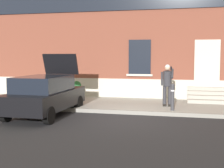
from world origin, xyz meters
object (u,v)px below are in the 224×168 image
(person_on_phone, at_px, (167,83))
(planter_cream, at_px, (77,89))
(hatchback_car_black, at_px, (45,94))
(planter_terracotta, at_px, (28,87))
(bollard_near_person, at_px, (173,96))

(person_on_phone, height_order, planter_cream, person_on_phone)
(hatchback_car_black, height_order, planter_terracotta, hatchback_car_black)
(planter_terracotta, xyz_separation_m, planter_cream, (2.76, -0.16, 0.00))
(planter_terracotta, bearing_deg, bollard_near_person, -19.22)
(bollard_near_person, relative_size, person_on_phone, 0.60)
(bollard_near_person, distance_m, planter_terracotta, 7.99)
(person_on_phone, bearing_deg, hatchback_car_black, -164.49)
(hatchback_car_black, relative_size, planter_terracotta, 4.74)
(person_on_phone, xyz_separation_m, planter_terracotta, (-7.29, 1.73, -0.55))
(bollard_near_person, xyz_separation_m, planter_terracotta, (-7.55, 2.63, -0.11))
(planter_cream, bearing_deg, person_on_phone, -19.06)
(person_on_phone, bearing_deg, planter_cream, 149.28)
(bollard_near_person, bearing_deg, planter_terracotta, 160.78)
(hatchback_car_black, xyz_separation_m, person_on_phone, (4.40, 2.26, 0.35))
(bollard_near_person, distance_m, person_on_phone, 1.04)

